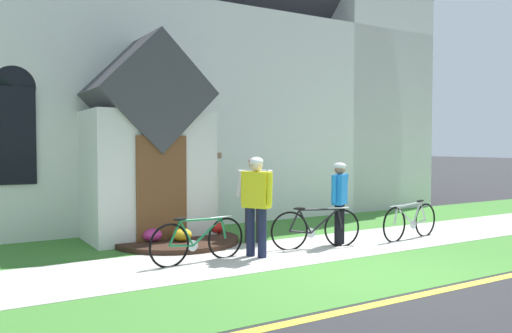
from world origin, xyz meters
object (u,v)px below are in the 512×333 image
(bicycle_black, at_px, (198,240))
(bicycle_red, at_px, (411,221))
(church_sign, at_px, (169,183))
(roadside_conifer, at_px, (306,81))
(cyclist_in_blue_jersey, at_px, (256,198))
(bicycle_green, at_px, (316,228))
(cyclist_in_green_jersey, at_px, (340,197))
(cyclist_in_red_jersey, at_px, (254,193))

(bicycle_black, bearing_deg, bicycle_red, -3.67)
(church_sign, bearing_deg, bicycle_red, -29.77)
(roadside_conifer, bearing_deg, cyclist_in_blue_jersey, -130.43)
(church_sign, xyz_separation_m, bicycle_black, (-0.35, -2.15, -0.79))
(bicycle_black, bearing_deg, bicycle_green, -1.67)
(bicycle_red, height_order, roadside_conifer, roadside_conifer)
(church_sign, xyz_separation_m, bicycle_red, (4.27, -2.44, -0.79))
(church_sign, height_order, bicycle_green, church_sign)
(bicycle_red, relative_size, bicycle_black, 1.00)
(cyclist_in_green_jersey, height_order, cyclist_in_blue_jersey, cyclist_in_blue_jersey)
(cyclist_in_green_jersey, height_order, cyclist_in_red_jersey, cyclist_in_red_jersey)
(church_sign, xyz_separation_m, cyclist_in_green_jersey, (2.61, -2.18, -0.24))
(church_sign, distance_m, bicycle_red, 4.98)
(bicycle_green, relative_size, cyclist_in_green_jersey, 1.10)
(cyclist_in_blue_jersey, xyz_separation_m, roadside_conifer, (8.01, 9.40, 3.49))
(bicycle_red, relative_size, roadside_conifer, 0.24)
(bicycle_black, bearing_deg, cyclist_in_blue_jersey, -8.65)
(bicycle_red, distance_m, cyclist_in_red_jersey, 3.28)
(bicycle_red, distance_m, cyclist_in_blue_jersey, 3.66)
(church_sign, bearing_deg, bicycle_black, -99.15)
(bicycle_red, relative_size, cyclist_in_red_jersey, 1.05)
(bicycle_black, distance_m, cyclist_in_green_jersey, 3.01)
(bicycle_red, distance_m, roadside_conifer, 11.29)
(cyclist_in_red_jersey, distance_m, roadside_conifer, 11.63)
(bicycle_green, bearing_deg, bicycle_red, -5.76)
(church_sign, relative_size, cyclist_in_blue_jersey, 1.34)
(bicycle_red, bearing_deg, bicycle_green, 174.24)
(bicycle_black, bearing_deg, cyclist_in_red_jersey, 30.47)
(bicycle_red, xyz_separation_m, cyclist_in_blue_jersey, (-3.60, 0.14, 0.64))
(bicycle_red, relative_size, cyclist_in_blue_jersey, 1.03)
(cyclist_in_green_jersey, xyz_separation_m, roadside_conifer, (6.07, 9.28, 3.58))
(bicycle_green, distance_m, bicycle_black, 2.36)
(cyclist_in_red_jersey, bearing_deg, cyclist_in_green_jersey, -37.51)
(bicycle_green, bearing_deg, roadside_conifer, 54.41)
(bicycle_black, bearing_deg, roadside_conifer, 45.69)
(church_sign, bearing_deg, bicycle_green, -47.73)
(roadside_conifer, bearing_deg, church_sign, -140.71)
(bicycle_black, height_order, cyclist_in_green_jersey, cyclist_in_green_jersey)
(cyclist_in_green_jersey, bearing_deg, cyclist_in_blue_jersey, -176.42)
(church_sign, bearing_deg, cyclist_in_blue_jersey, -73.74)
(cyclist_in_green_jersey, height_order, roadside_conifer, roadside_conifer)
(church_sign, distance_m, bicycle_green, 3.09)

